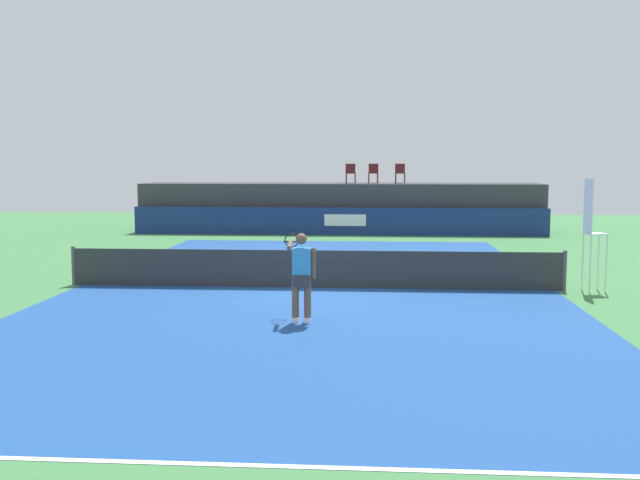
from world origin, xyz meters
name	(u,v)px	position (x,y,z in m)	size (l,w,h in m)	color
ground_plane	(321,270)	(0.00, 3.00, 0.00)	(48.00, 48.00, 0.00)	#3D7A42
court_inner	(313,288)	(0.00, 0.00, 0.00)	(12.00, 22.00, 0.00)	#1C478C
line_near_baseline	(228,465)	(0.00, -10.95, 0.01)	(12.00, 0.10, 0.00)	white
sponsor_wall	(338,221)	(0.00, 13.50, 0.60)	(18.00, 0.22, 1.20)	navy
spectator_platform	(340,207)	(0.00, 15.30, 1.10)	(18.00, 2.80, 2.20)	#38383D
spectator_chair_far_left	(351,172)	(0.48, 15.00, 2.69)	(0.45, 0.45, 0.89)	#561919
spectator_chair_left	(373,172)	(1.50, 15.38, 2.69)	(0.46, 0.46, 0.89)	#561919
spectator_chair_center	(400,172)	(2.71, 15.27, 2.69)	(0.48, 0.48, 0.89)	#561919
umpire_chair	(591,227)	(6.80, -0.02, 1.59)	(0.51, 0.51, 2.76)	white
tennis_net	(313,269)	(0.00, 0.00, 0.47)	(12.40, 0.02, 0.95)	#2D2D2D
net_post_near	(74,266)	(-6.20, 0.00, 0.50)	(0.10, 0.10, 1.00)	#4C4C51
net_post_far	(565,271)	(6.20, 0.00, 0.50)	(0.10, 0.10, 1.00)	#4C4C51
tennis_player	(301,274)	(0.09, -4.00, 0.96)	(0.73, 1.13, 1.77)	white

